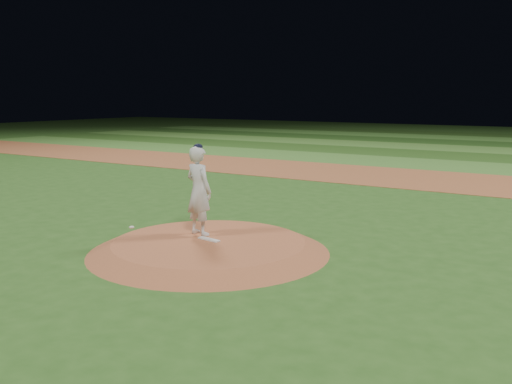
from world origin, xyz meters
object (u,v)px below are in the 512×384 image
at_px(pitchers_mound, 209,246).
at_px(rosin_bag, 132,227).
at_px(pitching_rubber, 209,239).
at_px(pitcher_on_mound, 199,190).

relative_size(pitchers_mound, rosin_bag, 41.66).
height_order(pitchers_mound, rosin_bag, rosin_bag).
bearing_deg(pitching_rubber, rosin_bag, -167.67).
xyz_separation_m(pitchers_mound, rosin_bag, (-2.37, -0.06, 0.16)).
xyz_separation_m(pitchers_mound, pitcher_on_mound, (-0.57, 0.38, 1.19)).
bearing_deg(rosin_bag, pitching_rubber, 3.30).
xyz_separation_m(pitching_rubber, rosin_bag, (-2.31, -0.13, 0.02)).
bearing_deg(pitching_rubber, pitchers_mound, -41.77).
distance_m(pitching_rubber, pitcher_on_mound, 1.21).
relative_size(pitchers_mound, pitcher_on_mound, 2.53).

